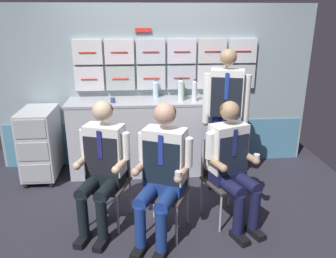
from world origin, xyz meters
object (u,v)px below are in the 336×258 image
(crew_member_by_counter, at_px, (232,160))
(espresso_cup_small, at_px, (207,99))
(service_trolley, at_px, (41,142))
(crew_member_right, at_px, (162,167))
(crew_member_left, at_px, (102,162))
(folding_chair_by_counter, at_px, (222,170))
(water_bottle_blue_cap, at_px, (156,89))
(folding_chair_right, at_px, (168,180))
(folding_chair_left, at_px, (110,172))
(crew_member_standing, at_px, (226,109))

(crew_member_by_counter, relative_size, espresso_cup_small, 18.89)
(service_trolley, distance_m, crew_member_right, 1.97)
(service_trolley, height_order, crew_member_left, crew_member_left)
(folding_chair_by_counter, height_order, water_bottle_blue_cap, water_bottle_blue_cap)
(water_bottle_blue_cap, bearing_deg, service_trolley, -170.32)
(folding_chair_right, distance_m, crew_member_by_counter, 0.65)
(crew_member_left, height_order, water_bottle_blue_cap, crew_member_left)
(folding_chair_left, distance_m, crew_member_right, 0.65)
(folding_chair_right, distance_m, water_bottle_blue_cap, 1.54)
(water_bottle_blue_cap, xyz_separation_m, espresso_cup_small, (0.62, -0.29, -0.08))
(crew_member_standing, bearing_deg, crew_member_left, -151.94)
(folding_chair_right, xyz_separation_m, folding_chair_by_counter, (0.57, 0.17, 0.00))
(crew_member_left, height_order, espresso_cup_small, crew_member_left)
(crew_member_right, bearing_deg, water_bottle_blue_cap, 89.22)
(folding_chair_right, height_order, water_bottle_blue_cap, water_bottle_blue_cap)
(folding_chair_by_counter, bearing_deg, water_bottle_blue_cap, 116.00)
(folding_chair_by_counter, xyz_separation_m, crew_member_by_counter, (0.06, -0.15, 0.18))
(crew_member_left, height_order, folding_chair_right, crew_member_left)
(folding_chair_by_counter, relative_size, water_bottle_blue_cap, 3.51)
(folding_chair_right, xyz_separation_m, crew_member_standing, (0.73, 0.78, 0.48))
(crew_member_right, height_order, water_bottle_blue_cap, crew_member_right)
(service_trolley, bearing_deg, folding_chair_left, -45.52)
(crew_member_standing, bearing_deg, folding_chair_by_counter, -104.92)
(folding_chair_by_counter, bearing_deg, folding_chair_left, 178.08)
(service_trolley, relative_size, crew_member_right, 0.71)
(folding_chair_left, xyz_separation_m, water_bottle_blue_cap, (0.53, 1.21, 0.59))
(service_trolley, height_order, folding_chair_right, service_trolley)
(crew_member_standing, distance_m, espresso_cup_small, 0.39)
(crew_member_right, distance_m, crew_member_by_counter, 0.71)
(crew_member_by_counter, distance_m, water_bottle_blue_cap, 1.60)
(crew_member_left, distance_m, crew_member_standing, 1.56)
(service_trolley, relative_size, folding_chair_by_counter, 1.10)
(service_trolley, relative_size, crew_member_by_counter, 0.73)
(crew_member_right, xyz_separation_m, water_bottle_blue_cap, (0.02, 1.57, 0.38))
(water_bottle_blue_cap, height_order, espresso_cup_small, water_bottle_blue_cap)
(folding_chair_left, xyz_separation_m, crew_member_standing, (1.30, 0.57, 0.48))
(crew_member_standing, bearing_deg, folding_chair_left, -156.36)
(folding_chair_left, relative_size, crew_member_by_counter, 0.66)
(folding_chair_by_counter, height_order, crew_member_standing, crew_member_standing)
(crew_member_by_counter, relative_size, water_bottle_blue_cap, 5.29)
(crew_member_standing, relative_size, espresso_cup_small, 25.15)
(crew_member_right, xyz_separation_m, crew_member_standing, (0.79, 0.92, 0.28))
(crew_member_standing, bearing_deg, espresso_cup_small, 113.80)
(service_trolley, bearing_deg, crew_member_right, -42.16)
(crew_member_by_counter, bearing_deg, service_trolley, 151.79)
(service_trolley, distance_m, crew_member_left, 1.44)
(folding_chair_left, height_order, espresso_cup_small, espresso_cup_small)
(service_trolley, height_order, crew_member_right, crew_member_right)
(crew_member_right, bearing_deg, espresso_cup_small, 63.48)
(folding_chair_right, height_order, crew_member_standing, crew_member_standing)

